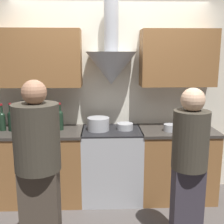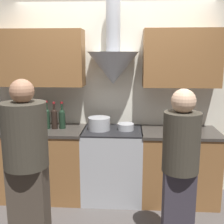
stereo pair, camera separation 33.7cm
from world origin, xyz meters
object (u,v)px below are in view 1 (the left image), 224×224
at_px(wine_bottle_1, 2,120).
at_px(wine_bottle_4, 27,119).
at_px(person_foreground_left, 39,172).
at_px(person_foreground_right, 189,165).
at_px(mixing_bowl, 125,126).
at_px(wine_bottle_6, 44,119).
at_px(stock_pot, 98,124).
at_px(wine_bottle_7, 52,119).
at_px(orange_fruit, 191,124).
at_px(saucepan, 170,128).
at_px(wine_bottle_5, 36,120).
at_px(wine_bottle_8, 60,119).
at_px(stove_range, 112,164).
at_px(wine_bottle_3, 19,120).
at_px(wine_bottle_2, 11,120).

relative_size(wine_bottle_1, wine_bottle_4, 0.98).
bearing_deg(person_foreground_left, person_foreground_right, 8.05).
bearing_deg(mixing_bowl, wine_bottle_6, 179.74).
bearing_deg(wine_bottle_6, stock_pot, -1.50).
height_order(wine_bottle_7, stock_pot, wine_bottle_7).
bearing_deg(orange_fruit, wine_bottle_4, -177.75).
xyz_separation_m(stock_pot, saucepan, (0.88, -0.08, -0.04)).
bearing_deg(stock_pot, wine_bottle_5, 178.09).
bearing_deg(person_foreground_left, wine_bottle_8, 89.86).
bearing_deg(mixing_bowl, wine_bottle_7, 179.57).
height_order(stove_range, wine_bottle_3, wine_bottle_3).
xyz_separation_m(stove_range, wine_bottle_1, (-1.35, 0.03, 0.59)).
height_order(stove_range, wine_bottle_8, wine_bottle_8).
relative_size(wine_bottle_5, person_foreground_right, 0.20).
relative_size(stock_pot, person_foreground_left, 0.16).
relative_size(stove_range, wine_bottle_1, 2.72).
xyz_separation_m(wine_bottle_4, orange_fruit, (2.09, 0.08, -0.11)).
bearing_deg(wine_bottle_8, wine_bottle_3, -178.74).
relative_size(wine_bottle_5, wine_bottle_8, 0.93).
height_order(wine_bottle_2, wine_bottle_3, wine_bottle_2).
distance_m(wine_bottle_6, wine_bottle_8, 0.19).
distance_m(wine_bottle_6, person_foreground_left, 1.27).
xyz_separation_m(wine_bottle_2, wine_bottle_6, (0.41, 0.00, 0.00)).
bearing_deg(person_foreground_right, wine_bottle_8, 140.25).
relative_size(wine_bottle_1, wine_bottle_8, 0.98).
relative_size(stove_range, stock_pot, 3.35).
relative_size(wine_bottle_2, wine_bottle_4, 1.02).
distance_m(person_foreground_left, person_foreground_right, 1.32).
bearing_deg(person_foreground_right, saucepan, 86.73).
height_order(wine_bottle_1, wine_bottle_3, wine_bottle_1).
height_order(wine_bottle_8, person_foreground_left, person_foreground_left).
bearing_deg(stock_pot, person_foreground_left, -111.30).
bearing_deg(wine_bottle_3, stock_pot, -1.56).
relative_size(wine_bottle_2, wine_bottle_6, 0.97).
height_order(wine_bottle_2, mixing_bowl, wine_bottle_2).
xyz_separation_m(saucepan, person_foreground_right, (-0.06, -0.97, -0.09)).
bearing_deg(saucepan, mixing_bowl, 170.40).
xyz_separation_m(wine_bottle_2, wine_bottle_4, (0.19, 0.01, 0.00)).
distance_m(wine_bottle_4, orange_fruit, 2.09).
distance_m(wine_bottle_3, wine_bottle_8, 0.50).
bearing_deg(stock_pot, wine_bottle_8, 175.46).
xyz_separation_m(wine_bottle_3, mixing_bowl, (1.31, -0.01, -0.09)).
relative_size(stove_range, person_foreground_right, 0.58).
bearing_deg(person_foreground_left, wine_bottle_6, 98.52).
bearing_deg(wine_bottle_1, orange_fruit, 1.63).
bearing_deg(wine_bottle_1, wine_bottle_6, -1.83).
bearing_deg(wine_bottle_7, person_foreground_right, -37.30).
height_order(wine_bottle_1, person_foreground_right, person_foreground_right).
xyz_separation_m(wine_bottle_4, wine_bottle_8, (0.41, 0.02, -0.01)).
distance_m(stock_pot, person_foreground_right, 1.34).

